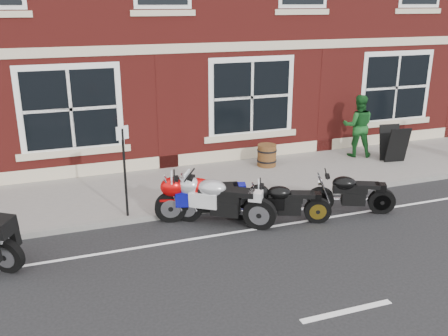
{
  "coord_description": "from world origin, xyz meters",
  "views": [
    {
      "loc": [
        -4.05,
        -8.61,
        4.58
      ],
      "look_at": [
        -0.39,
        1.6,
        0.95
      ],
      "focal_mm": 40.0,
      "sensor_mm": 36.0,
      "label": 1
    }
  ],
  "objects_px": {
    "moto_naked_black": "(350,191)",
    "barrel_planter": "(267,155)",
    "moto_sport_black": "(285,201)",
    "moto_sport_red": "(204,195)",
    "parking_sign": "(124,165)",
    "pedestrian_right": "(358,126)",
    "moto_sport_silver": "(221,199)",
    "a_board_sign": "(394,144)"
  },
  "relations": [
    {
      "from": "moto_naked_black",
      "to": "barrel_planter",
      "type": "xyz_separation_m",
      "value": [
        -0.5,
        3.4,
        -0.08
      ]
    },
    {
      "from": "moto_sport_black",
      "to": "moto_sport_red",
      "type": "bearing_deg",
      "value": 88.71
    },
    {
      "from": "moto_sport_red",
      "to": "parking_sign",
      "type": "bearing_deg",
      "value": 85.65
    },
    {
      "from": "moto_naked_black",
      "to": "pedestrian_right",
      "type": "height_order",
      "value": "pedestrian_right"
    },
    {
      "from": "moto_sport_silver",
      "to": "parking_sign",
      "type": "height_order",
      "value": "parking_sign"
    },
    {
      "from": "pedestrian_right",
      "to": "moto_sport_black",
      "type": "bearing_deg",
      "value": 64.69
    },
    {
      "from": "moto_naked_black",
      "to": "pedestrian_right",
      "type": "relative_size",
      "value": 0.99
    },
    {
      "from": "moto_sport_red",
      "to": "moto_naked_black",
      "type": "distance_m",
      "value": 3.29
    },
    {
      "from": "moto_sport_silver",
      "to": "barrel_planter",
      "type": "height_order",
      "value": "moto_sport_silver"
    },
    {
      "from": "moto_sport_red",
      "to": "moto_sport_black",
      "type": "relative_size",
      "value": 1.22
    },
    {
      "from": "moto_naked_black",
      "to": "parking_sign",
      "type": "height_order",
      "value": "parking_sign"
    },
    {
      "from": "moto_naked_black",
      "to": "a_board_sign",
      "type": "xyz_separation_m",
      "value": [
        3.16,
        2.56,
        0.14
      ]
    },
    {
      "from": "moto_sport_red",
      "to": "moto_naked_black",
      "type": "xyz_separation_m",
      "value": [
        3.22,
        -0.69,
        -0.08
      ]
    },
    {
      "from": "moto_sport_black",
      "to": "pedestrian_right",
      "type": "distance_m",
      "value": 5.32
    },
    {
      "from": "moto_sport_red",
      "to": "parking_sign",
      "type": "distance_m",
      "value": 1.83
    },
    {
      "from": "moto_sport_silver",
      "to": "a_board_sign",
      "type": "distance_m",
      "value": 6.49
    },
    {
      "from": "moto_sport_red",
      "to": "pedestrian_right",
      "type": "distance_m",
      "value": 6.3
    },
    {
      "from": "barrel_planter",
      "to": "parking_sign",
      "type": "xyz_separation_m",
      "value": [
        -4.32,
        -2.17,
        0.85
      ]
    },
    {
      "from": "pedestrian_right",
      "to": "barrel_planter",
      "type": "relative_size",
      "value": 2.99
    },
    {
      "from": "a_board_sign",
      "to": "moto_sport_silver",
      "type": "bearing_deg",
      "value": -152.74
    },
    {
      "from": "moto_sport_red",
      "to": "pedestrian_right",
      "type": "xyz_separation_m",
      "value": [
        5.68,
        2.7,
        0.47
      ]
    },
    {
      "from": "parking_sign",
      "to": "moto_naked_black",
      "type": "bearing_deg",
      "value": -36.07
    },
    {
      "from": "a_board_sign",
      "to": "moto_sport_red",
      "type": "bearing_deg",
      "value": -156.19
    },
    {
      "from": "moto_sport_silver",
      "to": "barrel_planter",
      "type": "xyz_separation_m",
      "value": [
        2.45,
        3.04,
        -0.17
      ]
    },
    {
      "from": "parking_sign",
      "to": "pedestrian_right",
      "type": "bearing_deg",
      "value": -5.21
    },
    {
      "from": "moto_sport_silver",
      "to": "pedestrian_right",
      "type": "distance_m",
      "value": 6.22
    },
    {
      "from": "moto_sport_silver",
      "to": "pedestrian_right",
      "type": "bearing_deg",
      "value": -26.06
    },
    {
      "from": "a_board_sign",
      "to": "moto_naked_black",
      "type": "bearing_deg",
      "value": -133.47
    },
    {
      "from": "moto_sport_black",
      "to": "moto_naked_black",
      "type": "distance_m",
      "value": 1.61
    },
    {
      "from": "parking_sign",
      "to": "moto_sport_silver",
      "type": "bearing_deg",
      "value": -46.7
    },
    {
      "from": "moto_sport_silver",
      "to": "moto_naked_black",
      "type": "distance_m",
      "value": 2.98
    },
    {
      "from": "pedestrian_right",
      "to": "barrel_planter",
      "type": "xyz_separation_m",
      "value": [
        -2.96,
        0.01,
        -0.62
      ]
    },
    {
      "from": "moto_sport_silver",
      "to": "parking_sign",
      "type": "xyz_separation_m",
      "value": [
        -1.86,
        0.87,
        0.69
      ]
    },
    {
      "from": "moto_sport_black",
      "to": "a_board_sign",
      "type": "xyz_separation_m",
      "value": [
        4.76,
        2.55,
        0.15
      ]
    },
    {
      "from": "moto_sport_red",
      "to": "moto_sport_black",
      "type": "xyz_separation_m",
      "value": [
        1.61,
        -0.68,
        -0.09
      ]
    },
    {
      "from": "barrel_planter",
      "to": "parking_sign",
      "type": "relative_size",
      "value": 0.31
    },
    {
      "from": "a_board_sign",
      "to": "parking_sign",
      "type": "relative_size",
      "value": 0.52
    },
    {
      "from": "moto_naked_black",
      "to": "moto_sport_red",
      "type": "bearing_deg",
      "value": 102.29
    },
    {
      "from": "barrel_planter",
      "to": "parking_sign",
      "type": "distance_m",
      "value": 4.91
    },
    {
      "from": "moto_sport_silver",
      "to": "parking_sign",
      "type": "bearing_deg",
      "value": 99.77
    },
    {
      "from": "pedestrian_right",
      "to": "moto_sport_red",
      "type": "bearing_deg",
      "value": 50.37
    },
    {
      "from": "moto_sport_silver",
      "to": "parking_sign",
      "type": "distance_m",
      "value": 2.17
    }
  ]
}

